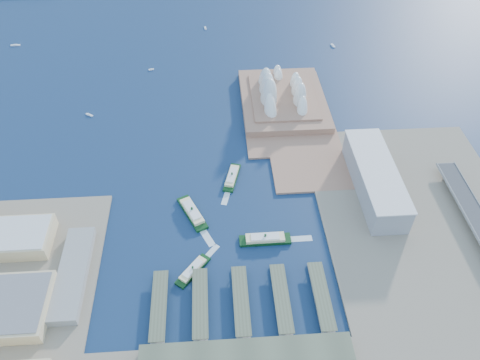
{
  "coord_description": "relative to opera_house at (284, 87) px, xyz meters",
  "views": [
    {
      "loc": [
        -4.3,
        -333.77,
        431.53
      ],
      "look_at": [
        24.17,
        91.99,
        18.0
      ],
      "focal_mm": 35.0,
      "sensor_mm": 36.0,
      "label": 1
    }
  ],
  "objects": [
    {
      "name": "ferry_d",
      "position": [
        -57.22,
        -273.48,
        -26.31
      ],
      "size": [
        60.29,
        15.79,
        11.38
      ],
      "primitive_type": null,
      "rotation": [
        0.0,
        0.0,
        1.58
      ],
      "color": "#0D3413",
      "rests_on": "ground"
    },
    {
      "name": "ferry_b",
      "position": [
        -90.0,
        -165.84,
        -26.99
      ],
      "size": [
        27.18,
        54.65,
        10.02
      ],
      "primitive_type": null,
      "rotation": [
        0.0,
        0.0,
        -0.27
      ],
      "color": "#0D3413",
      "rests_on": "ground"
    },
    {
      "name": "terminal_building",
      "position": [
        -90.0,
        -415.0,
        -23.0
      ],
      "size": [
        200.0,
        28.0,
        12.0
      ],
      "primitive_type": "cube",
      "color": "gray",
      "rests_on": "south_land"
    },
    {
      "name": "ground",
      "position": [
        -105.0,
        -280.0,
        -32.0
      ],
      "size": [
        3000.0,
        3000.0,
        0.0
      ],
      "primitive_type": "plane",
      "color": "#0D1E41",
      "rests_on": "ground"
    },
    {
      "name": "opera_house",
      "position": [
        0.0,
        0.0,
        0.0
      ],
      "size": [
        134.0,
        180.0,
        58.0
      ],
      "primitive_type": null,
      "color": "white",
      "rests_on": "peninsula"
    },
    {
      "name": "peninsula",
      "position": [
        2.5,
        -20.0,
        -30.5
      ],
      "size": [
        135.0,
        220.0,
        3.0
      ],
      "primitive_type": "cube",
      "color": "#976B53",
      "rests_on": "ground"
    },
    {
      "name": "ferry_c",
      "position": [
        -141.02,
        -311.13,
        -27.41
      ],
      "size": [
        40.15,
        45.56,
        9.19
      ],
      "primitive_type": null,
      "rotation": [
        0.0,
        0.0,
        2.46
      ],
      "color": "#0D3413",
      "rests_on": "ground"
    },
    {
      "name": "ferry_a",
      "position": [
        -142.36,
        -225.89,
        -26.25
      ],
      "size": [
        39.68,
        61.71,
        11.5
      ],
      "primitive_type": null,
      "rotation": [
        0.0,
        0.0,
        0.43
      ],
      "color": "#0D3413",
      "rests_on": "ground"
    },
    {
      "name": "boat_b",
      "position": [
        -216.45,
        117.84,
        -30.79
      ],
      "size": [
        9.41,
        5.05,
        2.41
      ],
      "primitive_type": null,
      "rotation": [
        0.0,
        0.0,
        1.8
      ],
      "color": "white",
      "rests_on": "ground"
    },
    {
      "name": "toaster_building",
      "position": [
        90.0,
        -200.0,
        -11.5
      ],
      "size": [
        45.0,
        155.0,
        35.0
      ],
      "primitive_type": "cube",
      "color": "gray",
      "rests_on": "east_land"
    },
    {
      "name": "ferry_wharves",
      "position": [
        -91.0,
        -355.0,
        -27.35
      ],
      "size": [
        184.0,
        90.0,
        9.3
      ],
      "primitive_type": null,
      "color": "#4C5440",
      "rests_on": "ground"
    },
    {
      "name": "boat_c",
      "position": [
        119.39,
        180.98,
        -30.53
      ],
      "size": [
        6.57,
        13.58,
        2.94
      ],
      "primitive_type": null,
      "rotation": [
        0.0,
        0.0,
        3.36
      ],
      "color": "white",
      "rests_on": "ground"
    },
    {
      "name": "east_land",
      "position": [
        135.0,
        -330.0,
        -30.5
      ],
      "size": [
        240.0,
        500.0,
        3.0
      ],
      "primitive_type": "cube",
      "color": "gray",
      "rests_on": "ground"
    },
    {
      "name": "boat_a",
      "position": [
        -302.53,
        -10.3,
        -30.76
      ],
      "size": [
        12.45,
        9.89,
        2.48
      ],
      "primitive_type": null,
      "rotation": [
        0.0,
        0.0,
        0.97
      ],
      "color": "white",
      "rests_on": "ground"
    },
    {
      "name": "boat_e",
      "position": [
        -119.67,
        268.82,
        -30.6
      ],
      "size": [
        4.77,
        11.75,
        2.81
      ],
      "primitive_type": null,
      "rotation": [
        0.0,
        0.0,
        0.1
      ],
      "color": "white",
      "rests_on": "ground"
    },
    {
      "name": "boat_d",
      "position": [
        -478.45,
        222.65,
        -30.56
      ],
      "size": [
        17.14,
        4.31,
        2.87
      ],
      "primitive_type": null,
      "rotation": [
        0.0,
        0.0,
        1.61
      ],
      "color": "white",
      "rests_on": "ground"
    }
  ]
}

